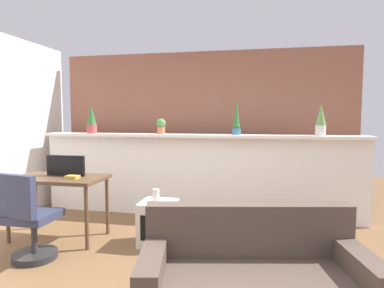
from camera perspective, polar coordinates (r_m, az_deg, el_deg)
ground_plane at (r=3.18m, az=-6.48°, el=-22.67°), size 12.00×12.00×0.00m
divider_wall at (r=4.84m, az=0.83°, el=-5.69°), size 4.71×0.16×1.17m
plant_shelf at (r=4.73m, az=0.75°, el=1.45°), size 4.71×0.33×0.04m
brick_wall_behind at (r=5.36m, az=2.03°, el=2.47°), size 4.71×0.10×2.50m
potted_plant_0 at (r=5.25m, az=-17.03°, el=4.02°), size 0.15×0.15×0.42m
potted_plant_1 at (r=4.85m, az=-5.39°, el=3.16°), size 0.14×0.14×0.23m
potted_plant_2 at (r=4.67m, az=7.72°, el=3.99°), size 0.12×0.12×0.47m
potted_plant_3 at (r=4.70m, az=21.45°, el=3.94°), size 0.14×0.14×0.42m
desk at (r=4.25m, az=-22.19°, el=-6.41°), size 1.10×0.60×0.75m
tv_monitor at (r=4.26m, az=-21.09°, el=-3.52°), size 0.49×0.04×0.25m
office_chair at (r=3.77m, az=-26.45°, el=-12.30°), size 0.48×0.48×0.91m
side_cube_shelf at (r=3.88m, az=-5.91°, el=-13.49°), size 0.40×0.41×0.50m
vase_on_shelf at (r=3.79m, az=-6.29°, el=-8.87°), size 0.08×0.08×0.14m
book_on_desk at (r=4.05m, az=-20.05°, el=-5.41°), size 0.14×0.11×0.04m
couch at (r=2.53m, az=10.68°, el=-23.08°), size 1.68×1.05×0.80m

